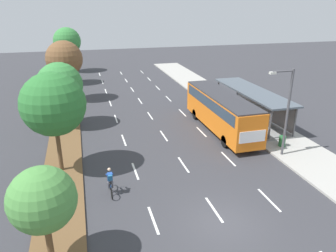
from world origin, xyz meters
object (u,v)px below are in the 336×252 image
object	(u,v)px
median_tree_third	(60,85)
median_tree_second	(53,104)
median_tree_nearest	(42,200)
median_tree_fifth	(64,55)
cyclist	(110,182)
median_tree_farthest	(67,41)
bus_shelter	(254,102)
bus	(221,109)
streetlight	(286,107)
median_tree_fourth	(64,59)
trash_bin	(282,141)

from	to	relation	value
median_tree_third	median_tree_second	bearing A→B (deg)	-89.85
median_tree_nearest	median_tree_fifth	bearing A→B (deg)	90.01
cyclist	median_tree_farthest	xyz separation A→B (m)	(-2.67, 38.69, 4.26)
bus_shelter	median_tree_fifth	size ratio (longest dim) A/B	1.90
cyclist	median_tree_third	bearing A→B (deg)	103.44
bus	median_tree_fifth	size ratio (longest dim) A/B	1.89
median_tree_fifth	streetlight	xyz separation A→B (m)	(15.91, -28.22, -0.18)
median_tree_fourth	median_tree_farthest	size ratio (longest dim) A/B	0.96
median_tree_nearest	median_tree_fifth	xyz separation A→B (m)	(-0.00, 34.94, 0.71)
median_tree_nearest	median_tree_third	world-z (taller)	median_tree_third
trash_bin	bus	bearing A→B (deg)	123.62
median_tree_third	cyclist	bearing A→B (deg)	-76.56
bus	streetlight	world-z (taller)	streetlight
median_tree_fifth	streetlight	size ratio (longest dim) A/B	0.92
cyclist	median_tree_farthest	size ratio (longest dim) A/B	0.26
median_tree_fifth	median_tree_fourth	bearing A→B (deg)	-87.44
cyclist	streetlight	world-z (taller)	streetlight
median_tree_nearest	median_tree_third	bearing A→B (deg)	89.66
median_tree_farthest	streetlight	size ratio (longest dim) A/B	1.10
bus	median_tree_third	xyz separation A→B (m)	(-13.64, 4.65, 1.91)
cyclist	median_tree_fourth	distance (m)	21.78
median_tree_nearest	median_tree_fourth	xyz separation A→B (m)	(0.39, 26.21, 1.56)
median_tree_nearest	median_tree_second	world-z (taller)	median_tree_second
median_tree_nearest	cyclist	bearing A→B (deg)	58.28
bus	cyclist	bearing A→B (deg)	-143.69
cyclist	median_tree_fifth	bearing A→B (deg)	95.89
median_tree_second	median_tree_farthest	size ratio (longest dim) A/B	0.95
bus	median_tree_fourth	world-z (taller)	median_tree_fourth
median_tree_farthest	trash_bin	bearing A→B (deg)	-65.14
median_tree_fifth	streetlight	world-z (taller)	streetlight
median_tree_nearest	trash_bin	size ratio (longest dim) A/B	5.48
median_tree_second	trash_bin	size ratio (longest dim) A/B	7.96
cyclist	median_tree_nearest	world-z (taller)	median_tree_nearest
median_tree_nearest	median_tree_third	xyz separation A→B (m)	(0.10, 17.47, 0.62)
bus	median_tree_fifth	distance (m)	26.12
median_tree_nearest	streetlight	xyz separation A→B (m)	(15.91, 6.72, 0.53)
bus	median_tree_nearest	bearing A→B (deg)	-136.98
bus_shelter	streetlight	distance (m)	8.34
median_tree_fourth	trash_bin	xyz separation A→B (m)	(16.56, -18.19, -4.35)
median_tree_nearest	trash_bin	world-z (taller)	median_tree_nearest
cyclist	median_tree_second	xyz separation A→B (m)	(-2.96, 3.74, 4.01)
median_tree_second	median_tree_fifth	size ratio (longest dim) A/B	1.13
median_tree_second	median_tree_nearest	bearing A→B (deg)	-90.83
median_tree_third	trash_bin	distance (m)	19.61
median_tree_second	median_tree_farthest	bearing A→B (deg)	89.53
bus	median_tree_second	xyz separation A→B (m)	(-13.62, -4.09, 2.74)
cyclist	median_tree_nearest	xyz separation A→B (m)	(-3.09, -4.99, 2.57)
streetlight	median_tree_fifth	bearing A→B (deg)	119.42
median_tree_fourth	median_tree_farthest	world-z (taller)	median_tree_farthest
median_tree_fourth	trash_bin	distance (m)	24.98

